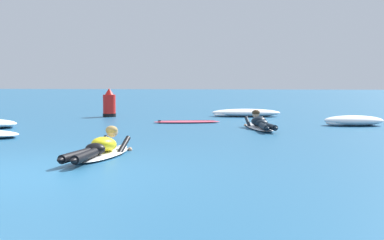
% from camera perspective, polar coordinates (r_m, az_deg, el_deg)
% --- Properties ---
extents(ground_plane, '(120.00, 120.00, 0.00)m').
position_cam_1_polar(ground_plane, '(16.97, -3.53, 0.04)').
color(ground_plane, '#235B84').
extents(surfer_near, '(0.73, 2.47, 0.54)m').
position_cam_1_polar(surfer_near, '(8.77, -10.26, -3.23)').
color(surfer_near, white).
rests_on(surfer_near, ground).
extents(surfer_far, '(1.05, 2.62, 0.55)m').
position_cam_1_polar(surfer_far, '(13.76, 7.66, -0.45)').
color(surfer_far, silver).
rests_on(surfer_far, ground).
extents(drifting_surfboard, '(2.12, 0.99, 0.16)m').
position_cam_1_polar(drifting_surfboard, '(15.62, -0.64, -0.20)').
color(drifting_surfboard, '#E54C66').
rests_on(drifting_surfboard, ground).
extents(whitewater_front, '(1.80, 1.08, 0.30)m').
position_cam_1_polar(whitewater_front, '(15.39, 17.76, -0.09)').
color(whitewater_front, white).
rests_on(whitewater_front, ground).
extents(whitewater_back, '(2.55, 1.16, 0.28)m').
position_cam_1_polar(whitewater_back, '(18.50, 6.10, 0.80)').
color(whitewater_back, white).
rests_on(whitewater_back, ground).
extents(channel_marker_buoy, '(0.48, 0.48, 1.04)m').
position_cam_1_polar(channel_marker_buoy, '(18.52, -9.30, 1.65)').
color(channel_marker_buoy, red).
rests_on(channel_marker_buoy, ground).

